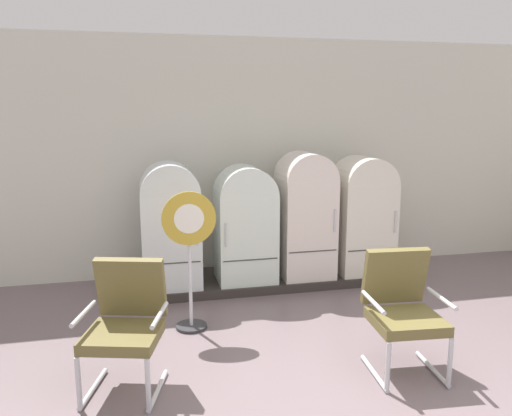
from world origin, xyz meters
TOP-DOWN VIEW (x-y plane):
  - back_wall at (0.00, 3.66)m, footprint 11.76×0.12m
  - display_plinth at (0.00, 3.02)m, footprint 3.87×0.95m
  - refrigerator_0 at (-1.24, 2.91)m, footprint 0.69×0.67m
  - refrigerator_1 at (-0.33, 2.88)m, footprint 0.71×0.61m
  - refrigerator_2 at (0.45, 2.92)m, footprint 0.66×0.69m
  - refrigerator_3 at (1.23, 2.91)m, footprint 0.71×0.66m
  - armchair_left at (-1.73, 0.86)m, footprint 0.74×0.79m
  - armchair_right at (0.56, 0.63)m, footprint 0.67×0.70m
  - sign_stand at (-1.12, 1.83)m, footprint 0.54×0.32m

SIDE VIEW (x-z plane):
  - display_plinth at x=0.00m, z-range 0.00..0.11m
  - armchair_left at x=-1.73m, z-range 0.06..1.09m
  - armchair_right at x=0.56m, z-range 0.06..1.09m
  - sign_stand at x=-1.12m, z-range 0.04..1.46m
  - refrigerator_1 at x=-0.33m, z-range 0.14..1.57m
  - refrigerator_0 at x=-1.24m, z-range 0.15..1.64m
  - refrigerator_3 at x=1.23m, z-range 0.15..1.65m
  - refrigerator_2 at x=0.45m, z-range 0.15..1.73m
  - back_wall at x=0.00m, z-range 0.01..3.14m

